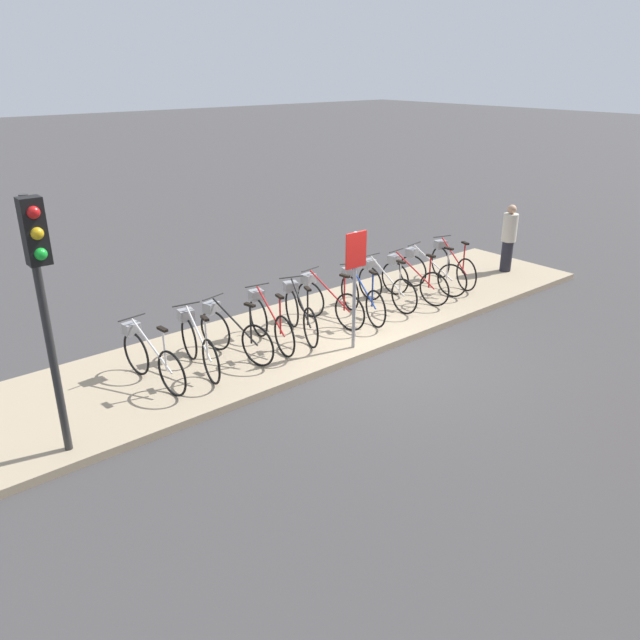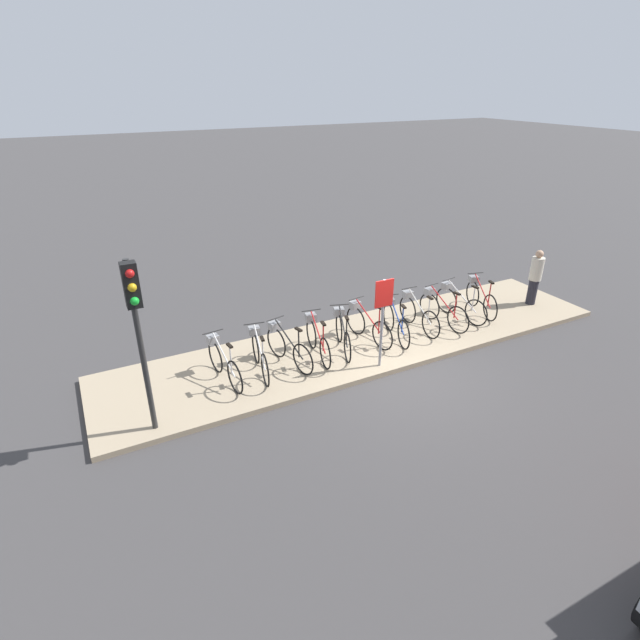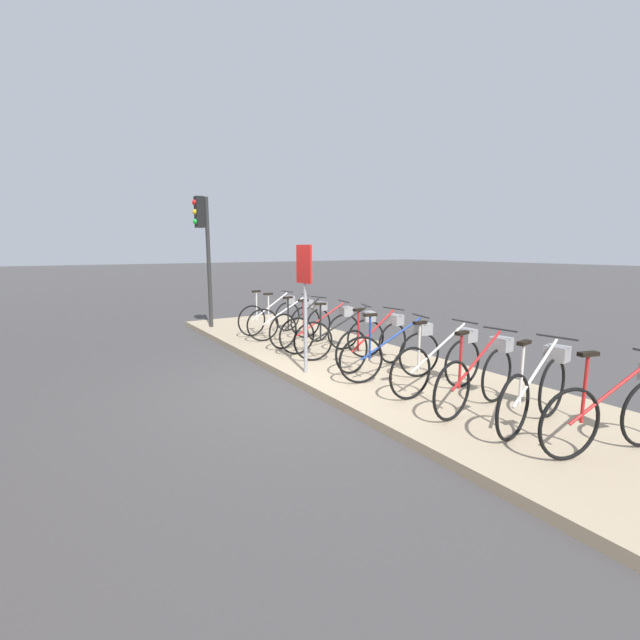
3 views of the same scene
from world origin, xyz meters
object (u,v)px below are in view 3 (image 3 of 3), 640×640
parked_bicycle_2 (305,323)px  traffic_light (203,234)px  parked_bicycle_7 (442,361)px  parked_bicycle_10 (618,408)px  sign_post (305,287)px  parked_bicycle_1 (288,319)px  parked_bicycle_4 (345,334)px  parked_bicycle_3 (325,329)px  parked_bicycle_5 (377,341)px  parked_bicycle_9 (538,387)px  parked_bicycle_8 (480,374)px  parked_bicycle_0 (273,314)px  parked_bicycle_6 (396,351)px

parked_bicycle_2 → traffic_light: traffic_light is taller
parked_bicycle_7 → parked_bicycle_10: bearing=1.4°
sign_post → parked_bicycle_7: bearing=31.3°
parked_bicycle_1 → parked_bicycle_4: same height
parked_bicycle_2 → parked_bicycle_3: same height
parked_bicycle_5 → parked_bicycle_9: (2.86, -0.04, 0.00)m
sign_post → parked_bicycle_8: bearing=22.0°
parked_bicycle_2 → parked_bicycle_8: 4.35m
parked_bicycle_9 → traffic_light: (-8.14, -1.20, 1.90)m
parked_bicycle_0 → traffic_light: (-1.63, -1.10, 1.90)m
parked_bicycle_6 → parked_bicycle_9: size_ratio=0.98×
parked_bicycle_4 → traffic_light: size_ratio=0.50×
parked_bicycle_7 → traffic_light: 7.13m
parked_bicycle_1 → parked_bicycle_2: size_ratio=1.01×
parked_bicycle_9 → sign_post: (-3.24, -1.14, 0.95)m
parked_bicycle_3 → traffic_light: size_ratio=0.52×
parked_bicycle_8 → parked_bicycle_1: bearing=-179.9°
parked_bicycle_8 → parked_bicycle_7: bearing=171.9°
parked_bicycle_9 → traffic_light: 8.45m
parked_bicycle_1 → sign_post: bearing=-22.4°
parked_bicycle_0 → sign_post: size_ratio=0.83×
parked_bicycle_6 → traffic_light: 6.36m
parked_bicycle_3 → parked_bicycle_10: 5.07m
parked_bicycle_10 → parked_bicycle_0: bearing=-178.9°
parked_bicycle_1 → parked_bicycle_2: 0.67m
parked_bicycle_5 → sign_post: sign_post is taller
parked_bicycle_7 → parked_bicycle_4: bearing=-178.0°
traffic_light → parked_bicycle_7: bearing=9.9°
parked_bicycle_0 → parked_bicycle_6: bearing=-0.7°
parked_bicycle_6 → parked_bicycle_9: 2.17m
parked_bicycle_2 → parked_bicycle_7: size_ratio=0.98×
parked_bicycle_2 → parked_bicycle_9: bearing=1.1°
parked_bicycle_2 → parked_bicycle_8: size_ratio=0.99×
parked_bicycle_4 → parked_bicycle_10: same height
parked_bicycle_4 → parked_bicycle_5: 0.76m
parked_bicycle_6 → parked_bicycle_7: 0.80m
parked_bicycle_1 → sign_post: (2.47, -1.02, 0.95)m
parked_bicycle_3 → parked_bicycle_6: bearing=-2.0°
parked_bicycle_5 → parked_bicycle_6: size_ratio=1.02×
parked_bicycle_9 → traffic_light: traffic_light is taller
parked_bicycle_3 → parked_bicycle_5: 1.42m
parked_bicycle_8 → sign_post: sign_post is taller
parked_bicycle_2 → parked_bicycle_5: bearing=3.6°
parked_bicycle_0 → parked_bicycle_7: bearing=0.9°
parked_bicycle_9 → sign_post: 3.56m
parked_bicycle_6 → parked_bicycle_10: size_ratio=1.01×
parked_bicycle_9 → parked_bicycle_2: bearing=-178.9°
parked_bicycle_5 → parked_bicycle_7: bearing=-2.2°
parked_bicycle_6 → sign_post: 1.74m
parked_bicycle_2 → parked_bicycle_4: size_ratio=1.03×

